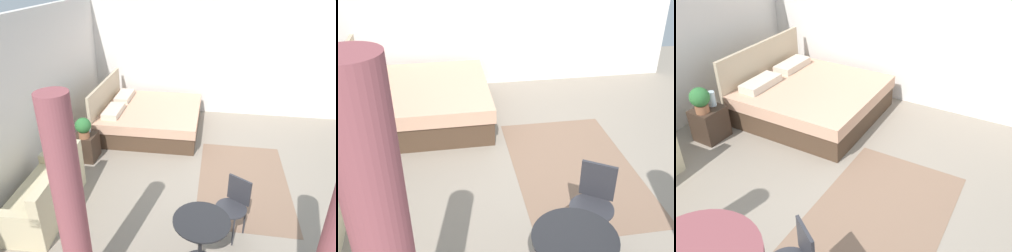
{
  "view_description": "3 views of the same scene",
  "coord_description": "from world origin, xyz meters",
  "views": [
    {
      "loc": [
        -4.8,
        0.09,
        3.32
      ],
      "look_at": [
        0.07,
        0.85,
        0.87
      ],
      "focal_mm": 34.42,
      "sensor_mm": 36.0,
      "label": 1
    },
    {
      "loc": [
        -4.02,
        1.01,
        2.88
      ],
      "look_at": [
        -0.13,
        0.38,
        0.69
      ],
      "focal_mm": 41.89,
      "sensor_mm": 36.0,
      "label": 2
    },
    {
      "loc": [
        -2.88,
        -1.61,
        3.11
      ],
      "look_at": [
        0.56,
        0.31,
        0.65
      ],
      "focal_mm": 38.63,
      "sensor_mm": 36.0,
      "label": 3
    }
  ],
  "objects": [
    {
      "name": "vase",
      "position": [
        0.31,
        2.43,
        0.62
      ],
      "size": [
        0.11,
        0.11,
        0.22
      ],
      "color": "silver",
      "rests_on": "nightstand"
    },
    {
      "name": "bed",
      "position": [
        1.54,
        1.51,
        0.3
      ],
      "size": [
        2.04,
        2.11,
        1.1
      ],
      "color": "#473323",
      "rests_on": "ground"
    },
    {
      "name": "nightstand",
      "position": [
        0.19,
        2.43,
        0.25
      ],
      "size": [
        0.44,
        0.4,
        0.51
      ],
      "color": "#38281E",
      "rests_on": "ground"
    },
    {
      "name": "potted_plant",
      "position": [
        0.09,
        2.4,
        0.72
      ],
      "size": [
        0.29,
        0.29,
        0.39
      ],
      "color": "#935B3D",
      "rests_on": "nightstand"
    },
    {
      "name": "ground_plane",
      "position": [
        0.0,
        0.0,
        -0.01
      ],
      "size": [
        8.66,
        9.29,
        0.02
      ],
      "primitive_type": "cube",
      "color": "gray"
    },
    {
      "name": "area_rug",
      "position": [
        -0.13,
        -0.49,
        0.0
      ],
      "size": [
        2.43,
        1.49,
        0.01
      ],
      "primitive_type": "cube",
      "color": "#7F604C",
      "rests_on": "ground"
    },
    {
      "name": "wall_right",
      "position": [
        2.83,
        0.0,
        1.36
      ],
      "size": [
        0.12,
        6.29,
        2.72
      ],
      "primitive_type": "cube",
      "color": "silver",
      "rests_on": "ground"
    }
  ]
}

